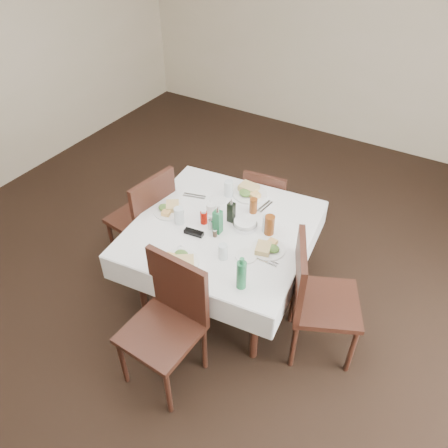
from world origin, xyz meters
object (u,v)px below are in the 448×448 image
(water_s, at_px, (223,252))
(green_bottle, at_px, (241,274))
(chair_south, at_px, (169,315))
(water_e, at_px, (267,224))
(chair_east, at_px, (313,294))
(water_w, at_px, (179,216))
(chair_north, at_px, (266,202))
(bread_basket, at_px, (245,224))
(oil_cruet_dark, at_px, (231,211))
(dining_table, at_px, (222,234))
(water_n, at_px, (229,189))
(oil_cruet_green, at_px, (218,221))
(chair_west, at_px, (147,215))
(ketchup_bottle, at_px, (204,217))
(coffee_mug, at_px, (211,209))

(water_s, relative_size, green_bottle, 0.47)
(chair_south, relative_size, water_e, 7.19)
(chair_east, distance_m, water_s, 0.71)
(water_w, bearing_deg, chair_north, 71.49)
(chair_north, xyz_separation_m, chair_east, (0.83, -0.93, 0.10))
(chair_south, relative_size, bread_basket, 5.26)
(chair_south, bearing_deg, oil_cruet_dark, 92.41)
(dining_table, relative_size, water_s, 12.27)
(dining_table, height_order, water_n, water_n)
(water_w, xyz_separation_m, oil_cruet_green, (0.32, 0.06, 0.04))
(water_n, distance_m, water_w, 0.53)
(bread_basket, height_order, oil_cruet_green, oil_cruet_green)
(chair_east, height_order, water_s, chair_east)
(water_s, bearing_deg, water_e, 72.25)
(water_w, bearing_deg, oil_cruet_dark, 34.25)
(chair_west, xyz_separation_m, green_bottle, (1.19, -0.46, 0.30))
(water_e, bearing_deg, bread_basket, -165.34)
(chair_east, distance_m, ketchup_bottle, 1.01)
(chair_west, bearing_deg, ketchup_bottle, -1.91)
(water_n, bearing_deg, coffee_mug, -88.91)
(chair_west, relative_size, ketchup_bottle, 8.10)
(oil_cruet_green, bearing_deg, chair_east, -3.59)
(oil_cruet_dark, bearing_deg, chair_west, -171.97)
(dining_table, bearing_deg, green_bottle, -47.40)
(dining_table, relative_size, water_w, 10.63)
(water_n, bearing_deg, chair_south, -79.11)
(water_s, bearing_deg, chair_north, 99.65)
(chair_east, relative_size, green_bottle, 3.95)
(oil_cruet_green, bearing_deg, water_n, 110.53)
(chair_east, relative_size, oil_cruet_dark, 4.69)
(chair_east, relative_size, coffee_mug, 8.37)
(dining_table, relative_size, coffee_mug, 12.20)
(chair_south, bearing_deg, chair_east, 41.42)
(chair_south, xyz_separation_m, water_w, (-0.38, 0.67, 0.25))
(chair_north, xyz_separation_m, coffee_mug, (-0.16, -0.71, 0.32))
(water_n, bearing_deg, oil_cruet_green, -69.47)
(chair_north, xyz_separation_m, ketchup_bottle, (-0.15, -0.84, 0.34))
(water_s, xyz_separation_m, coffee_mug, (-0.35, 0.39, -0.02))
(water_e, bearing_deg, green_bottle, -79.77)
(coffee_mug, bearing_deg, ketchup_bottle, -83.97)
(bread_basket, bearing_deg, green_bottle, -63.61)
(water_e, bearing_deg, oil_cruet_green, -147.77)
(water_e, height_order, green_bottle, green_bottle)
(dining_table, height_order, water_s, water_s)
(water_w, xyz_separation_m, bread_basket, (0.47, 0.22, -0.04))
(water_w, distance_m, oil_cruet_green, 0.32)
(dining_table, bearing_deg, water_s, -57.85)
(water_n, bearing_deg, dining_table, -66.47)
(dining_table, distance_m, ketchup_bottle, 0.20)
(bread_basket, xyz_separation_m, green_bottle, (0.28, -0.55, 0.08))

